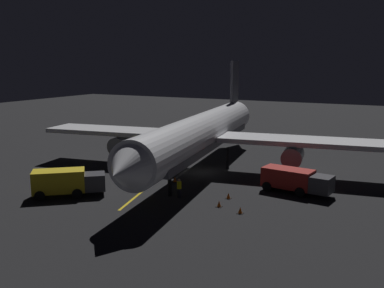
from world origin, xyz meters
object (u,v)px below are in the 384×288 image
Objects in this scene: traffic_cone_near_left at (175,179)px; traffic_cone_far at (240,211)px; traffic_cone_near_right at (228,196)px; ground_crew_worker at (179,188)px; baggage_truck at (66,182)px; catering_truck at (295,180)px; traffic_cone_under_wing at (219,204)px; airliner at (202,134)px.

traffic_cone_near_left and traffic_cone_far have the same top height.
traffic_cone_near_right is 1.00× the size of traffic_cone_far.
traffic_cone_near_right is (-4.00, -1.76, -0.64)m from ground_crew_worker.
baggage_truck is 3.55× the size of ground_crew_worker.
catering_truck reaches higher than traffic_cone_under_wing.
traffic_cone_near_right is (-13.33, -5.97, -1.01)m from baggage_truck.
catering_truck is at bearing 162.62° from airliner.
catering_truck is at bearing -136.31° from traffic_cone_near_right.
catering_truck is at bearing -123.13° from traffic_cone_under_wing.
airliner is 6.09× the size of catering_truck.
traffic_cone_near_left is 8.79m from traffic_cone_under_wing.
traffic_cone_under_wing is (-13.51, -3.52, -1.01)m from baggage_truck.
airliner is at bearing -75.64° from ground_crew_worker.
catering_truck is 6.58m from traffic_cone_near_right.
catering_truck is at bearing -149.86° from baggage_truck.
ground_crew_worker is 5.38m from traffic_cone_near_left.
traffic_cone_far is (2.37, 7.68, -0.92)m from catering_truck.
traffic_cone_near_right is 1.00× the size of traffic_cone_under_wing.
ground_crew_worker is 3.16× the size of traffic_cone_near_left.
catering_truck is 10.74m from ground_crew_worker.
airliner is 73.47× the size of traffic_cone_near_right.
traffic_cone_under_wing is at bearing 170.71° from ground_crew_worker.
ground_crew_worker reaches higher than traffic_cone_near_left.
baggage_truck is at bearing 24.29° from ground_crew_worker.
traffic_cone_near_right is at bearing -156.23° from ground_crew_worker.
airliner is at bearing -116.00° from baggage_truck.
ground_crew_worker reaches higher than traffic_cone_under_wing.
ground_crew_worker is (-9.32, -4.21, -0.37)m from baggage_truck.
traffic_cone_far is (-9.31, 5.86, 0.00)m from traffic_cone_near_left.
baggage_truck is 10.24m from ground_crew_worker.
ground_crew_worker is at bearing -9.29° from traffic_cone_under_wing.
catering_truck reaches higher than traffic_cone_near_right.
traffic_cone_under_wing is (-0.18, 2.45, 0.00)m from traffic_cone_near_right.
catering_truck is 12.07× the size of traffic_cone_far.
traffic_cone_far is at bearing 72.87° from catering_truck.
catering_truck is 8.35m from traffic_cone_under_wing.
airliner is at bearing -51.66° from traffic_cone_far.
traffic_cone_under_wing is 1.00× the size of traffic_cone_far.
baggage_truck is at bearing 10.10° from traffic_cone_far.
baggage_truck is at bearing 53.67° from traffic_cone_near_left.
traffic_cone_under_wing is (4.53, 6.95, -0.92)m from catering_truck.
traffic_cone_near_left is (11.68, 1.82, -0.92)m from catering_truck.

